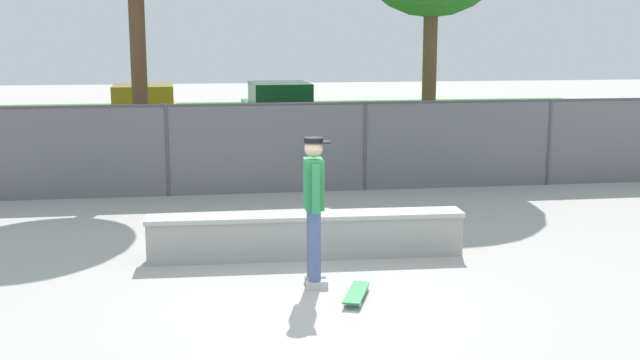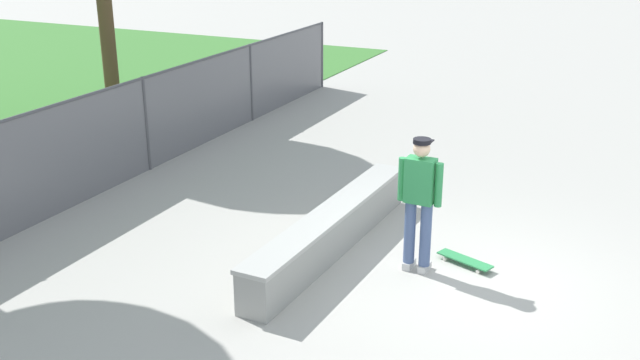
# 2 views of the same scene
# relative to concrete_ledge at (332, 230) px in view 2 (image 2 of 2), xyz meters

# --- Properties ---
(ground_plane) EXTENTS (80.00, 80.00, 0.00)m
(ground_plane) POSITION_rel_concrete_ledge_xyz_m (-0.14, -1.93, -0.31)
(ground_plane) COLOR #ADAAA3
(concrete_ledge) EXTENTS (4.38, 0.63, 0.62)m
(concrete_ledge) POSITION_rel_concrete_ledge_xyz_m (0.00, 0.00, 0.00)
(concrete_ledge) COLOR #999993
(concrete_ledge) RESTS_ON ground
(skateboarder) EXTENTS (0.31, 0.60, 1.84)m
(skateboarder) POSITION_rel_concrete_ledge_xyz_m (-0.08, -1.28, 0.72)
(skateboarder) COLOR beige
(skateboarder) RESTS_ON ground
(skateboard) EXTENTS (0.46, 0.82, 0.09)m
(skateboard) POSITION_rel_concrete_ledge_xyz_m (0.35, -1.83, -0.24)
(skateboard) COLOR #2D8C4C
(skateboard) RESTS_ON ground
(chainlink_fence) EXTENTS (19.09, 0.07, 1.75)m
(chainlink_fence) POSITION_rel_concrete_ledge_xyz_m (-0.14, 4.51, 0.65)
(chainlink_fence) COLOR #4C4C51
(chainlink_fence) RESTS_ON ground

